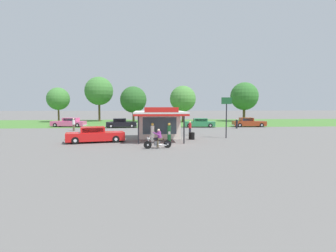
{
  "coord_description": "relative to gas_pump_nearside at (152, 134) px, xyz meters",
  "views": [
    {
      "loc": [
        -2.24,
        -24.72,
        3.49
      ],
      "look_at": [
        -0.06,
        2.73,
        1.4
      ],
      "focal_mm": 29.31,
      "sensor_mm": 36.0,
      "label": 1
    }
  ],
  "objects": [
    {
      "name": "featured_classic_sedan",
      "position": [
        -5.41,
        0.65,
        -0.16
      ],
      "size": [
        5.74,
        2.98,
        1.46
      ],
      "color": "red",
      "rests_on": "ground"
    },
    {
      "name": "parked_car_second_row_spare",
      "position": [
        7.88,
        17.49,
        -0.18
      ],
      "size": [
        5.18,
        2.19,
        1.41
      ],
      "color": "#2D844C",
      "rests_on": "ground"
    },
    {
      "name": "bystander_chatting_near_pumps",
      "position": [
        -10.43,
        12.55,
        0.08
      ],
      "size": [
        0.34,
        0.34,
        1.73
      ],
      "color": "brown",
      "rests_on": "ground"
    },
    {
      "name": "service_station_kiosk",
      "position": [
        0.78,
        3.44,
        0.85
      ],
      "size": [
        5.02,
        7.06,
        3.31
      ],
      "color": "silver",
      "rests_on": "ground"
    },
    {
      "name": "parked_car_back_row_centre",
      "position": [
        1.16,
        19.8,
        -0.11
      ],
      "size": [
        5.49,
        2.13,
        1.57
      ],
      "color": "black",
      "rests_on": "ground"
    },
    {
      "name": "parked_car_back_row_centre_left",
      "position": [
        15.96,
        17.6,
        -0.17
      ],
      "size": [
        5.45,
        2.12,
        1.48
      ],
      "color": "#993819",
      "rests_on": "ground"
    },
    {
      "name": "gas_pump_offside",
      "position": [
        1.57,
        -0.0,
        -0.0
      ],
      "size": [
        0.44,
        0.44,
        1.84
      ],
      "color": "slate",
      "rests_on": "ground"
    },
    {
      "name": "motorcycle_with_rider",
      "position": [
        0.38,
        -3.49,
        -0.18
      ],
      "size": [
        2.27,
        0.75,
        1.58
      ],
      "color": "black",
      "rests_on": "ground"
    },
    {
      "name": "grass_verge_strip",
      "position": [
        1.68,
        29.21,
        -0.83
      ],
      "size": [
        120.0,
        24.0,
        0.01
      ],
      "primitive_type": "cube",
      "color": "#477A33",
      "rests_on": "ground"
    },
    {
      "name": "roadside_pole_sign",
      "position": [
        7.89,
        2.89,
        2.14
      ],
      "size": [
        1.1,
        0.12,
        4.31
      ],
      "color": "black",
      "rests_on": "ground"
    },
    {
      "name": "ground_plane",
      "position": [
        1.68,
        -0.79,
        -0.84
      ],
      "size": [
        300.0,
        300.0,
        0.0
      ],
      "primitive_type": "plane",
      "color": "slate"
    },
    {
      "name": "tree_oak_far_left",
      "position": [
        -18.7,
        32.89,
        3.97
      ],
      "size": [
        4.64,
        4.64,
        7.14
      ],
      "color": "brown",
      "rests_on": "ground"
    },
    {
      "name": "tree_oak_right",
      "position": [
        -3.2,
        32.38,
        3.68
      ],
      "size": [
        5.5,
        5.5,
        7.41
      ],
      "color": "brown",
      "rests_on": "ground"
    },
    {
      "name": "parked_car_back_row_far_left",
      "position": [
        -13.04,
        19.79,
        -0.16
      ],
      "size": [
        5.75,
        2.61,
        1.47
      ],
      "color": "#E55993",
      "rests_on": "ground"
    },
    {
      "name": "bystander_admiring_sedan",
      "position": [
        12.98,
        14.57,
        -0.06
      ],
      "size": [
        0.34,
        0.34,
        1.5
      ],
      "color": "black",
      "rests_on": "ground"
    },
    {
      "name": "tree_oak_centre",
      "position": [
        6.91,
        30.63,
        3.9
      ],
      "size": [
        5.34,
        5.34,
        7.48
      ],
      "color": "brown",
      "rests_on": "ground"
    },
    {
      "name": "parked_car_back_row_left",
      "position": [
        -4.48,
        17.57,
        -0.18
      ],
      "size": [
        4.95,
        2.2,
        1.43
      ],
      "color": "black",
      "rests_on": "ground"
    },
    {
      "name": "gas_pump_nearside",
      "position": [
        0.0,
        0.0,
        0.0
      ],
      "size": [
        0.44,
        0.44,
        1.84
      ],
      "color": "slate",
      "rests_on": "ground"
    },
    {
      "name": "tree_oak_left",
      "position": [
        20.55,
        32.13,
        4.5
      ],
      "size": [
        5.97,
        5.97,
        8.41
      ],
      "color": "brown",
      "rests_on": "ground"
    },
    {
      "name": "tree_oak_far_right",
      "position": [
        -10.75,
        35.13,
        5.71
      ],
      "size": [
        6.11,
        6.11,
        9.62
      ],
      "color": "brown",
      "rests_on": "ground"
    },
    {
      "name": "bystander_standing_back_lot",
      "position": [
        -0.09,
        11.4,
        0.11
      ],
      "size": [
        0.34,
        0.34,
        1.78
      ],
      "color": "brown",
      "rests_on": "ground"
    },
    {
      "name": "bystander_leaning_by_kiosk",
      "position": [
        4.48,
        5.87,
        0.02
      ],
      "size": [
        0.34,
        0.34,
        1.64
      ],
      "color": "black",
      "rests_on": "ground"
    },
    {
      "name": "spare_tire_stack",
      "position": [
        4.04,
        2.02,
        -0.48
      ],
      "size": [
        0.6,
        0.6,
        0.72
      ],
      "color": "black",
      "rests_on": "ground"
    }
  ]
}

